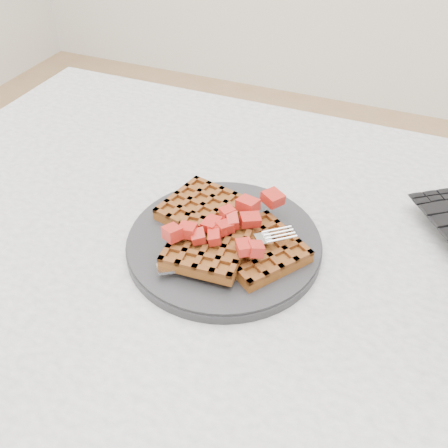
% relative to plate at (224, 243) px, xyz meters
% --- Properties ---
extents(table, '(1.20, 0.80, 0.75)m').
position_rel_plate_xyz_m(table, '(0.07, -0.00, -0.12)').
color(table, silver).
rests_on(table, ground).
extents(plate, '(0.25, 0.25, 0.02)m').
position_rel_plate_xyz_m(plate, '(0.00, 0.00, 0.00)').
color(plate, '#232426').
rests_on(plate, table).
extents(waffles, '(0.22, 0.18, 0.03)m').
position_rel_plate_xyz_m(waffles, '(0.00, -0.00, 0.02)').
color(waffles, brown).
rests_on(waffles, plate).
extents(strawberry_pile, '(0.15, 0.15, 0.02)m').
position_rel_plate_xyz_m(strawberry_pile, '(0.00, 0.00, 0.05)').
color(strawberry_pile, maroon).
rests_on(strawberry_pile, waffles).
extents(fork, '(0.15, 0.13, 0.02)m').
position_rel_plate_xyz_m(fork, '(0.03, -0.03, 0.02)').
color(fork, silver).
rests_on(fork, plate).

